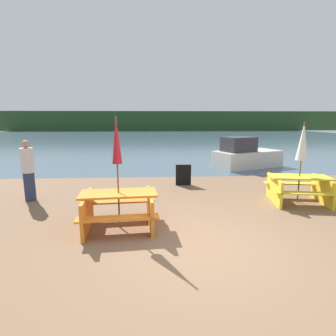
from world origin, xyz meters
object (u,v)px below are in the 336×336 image
Objects in this scene: picnic_table_orange at (119,207)px; umbrella_crimson at (117,142)px; person at (28,171)px; umbrella_white at (303,142)px; boat at (246,156)px; picnic_table_yellow at (299,187)px; signboard at (183,175)px.

picnic_table_orange is 1.41m from umbrella_crimson.
umbrella_crimson is (-0.00, 0.00, 1.41)m from picnic_table_orange.
umbrella_crimson is 3.70m from person.
person is at bearing 175.51° from umbrella_white.
boat is (0.42, 5.62, -1.18)m from umbrella_white.
picnic_table_yellow is 1.29m from umbrella_white.
umbrella_white is at bearing 26.57° from picnic_table_yellow.
person reaches higher than boat.
boat is at bearing 85.74° from picnic_table_yellow.
picnic_table_yellow is at bearing -4.49° from person.
picnic_table_orange is at bearing -116.35° from signboard.
picnic_table_orange is 0.99× the size of person.
picnic_table_orange is at bearing -150.05° from boat.
signboard is at bearing 63.65° from picnic_table_orange.
umbrella_white is (0.00, 0.00, 1.29)m from picnic_table_yellow.
picnic_table_orange reaches higher than picnic_table_yellow.
person is (-8.18, -5.01, 0.33)m from boat.
picnic_table_yellow is 0.79× the size of umbrella_white.
umbrella_crimson reaches higher than boat.
umbrella_crimson reaches higher than umbrella_white.
umbrella_crimson is at bearing -150.05° from boat.
picnic_table_orange is 8.88m from boat.
boat is at bearing 85.74° from umbrella_white.
person reaches higher than picnic_table_orange.
picnic_table_orange is 5.27m from umbrella_white.
umbrella_white is 4.00m from signboard.
signboard is (1.83, 3.69, -0.10)m from picnic_table_orange.
person is (-7.76, 0.61, -0.85)m from umbrella_white.
umbrella_crimson is 0.66× the size of boat.
person is at bearing 143.61° from umbrella_crimson.
picnic_table_yellow is 5.63m from boat.
boat reaches higher than picnic_table_orange.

